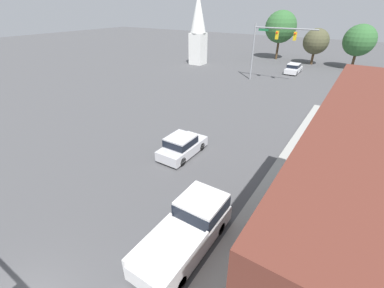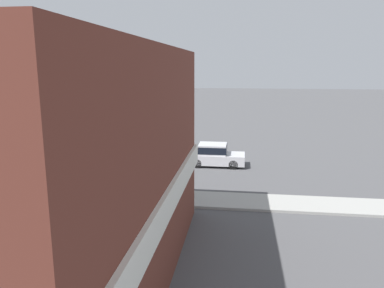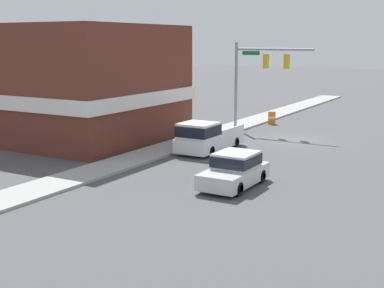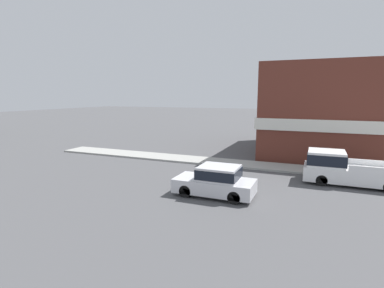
% 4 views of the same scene
% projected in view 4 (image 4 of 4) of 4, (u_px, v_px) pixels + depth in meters
% --- Properties ---
extents(car_lead, '(1.92, 4.20, 1.62)m').
position_uv_depth(car_lead, '(216.00, 180.00, 15.76)').
color(car_lead, black).
rests_on(car_lead, ground).
extents(pickup_truck_parked, '(2.14, 5.49, 1.95)m').
position_uv_depth(pickup_truck_parked, '(343.00, 168.00, 17.93)').
color(pickup_truck_parked, black).
rests_on(pickup_truck_parked, ground).
extents(corner_brick_building, '(13.93, 11.83, 7.84)m').
position_uv_depth(corner_brick_building, '(333.00, 111.00, 27.56)').
color(corner_brick_building, brown).
rests_on(corner_brick_building, ground).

